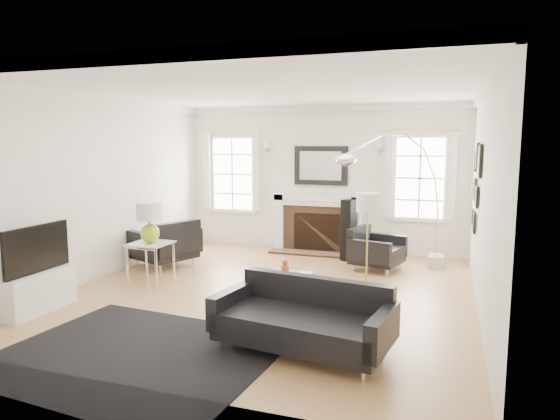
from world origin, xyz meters
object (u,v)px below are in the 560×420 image
(sofa, at_px, (304,321))
(armchair_left, at_px, (167,245))
(gourd_lamp, at_px, (149,220))
(armchair_right, at_px, (374,250))
(fireplace, at_px, (318,224))
(coffee_table, at_px, (275,286))
(arc_floor_lamp, at_px, (394,195))

(sofa, xyz_separation_m, armchair_left, (-3.17, 2.61, 0.05))
(armchair_left, relative_size, gourd_lamp, 2.04)
(armchair_right, bearing_deg, fireplace, 139.51)
(armchair_left, xyz_separation_m, coffee_table, (2.49, -1.57, -0.05))
(armchair_right, xyz_separation_m, coffee_table, (-0.87, -2.48, 0.00))
(sofa, relative_size, armchair_right, 1.85)
(fireplace, relative_size, sofa, 0.91)
(sofa, bearing_deg, armchair_right, 86.84)
(sofa, xyz_separation_m, arc_floor_lamp, (0.50, 3.49, 0.94))
(sofa, distance_m, armchair_left, 4.11)
(fireplace, relative_size, gourd_lamp, 2.82)
(gourd_lamp, bearing_deg, sofa, -29.60)
(gourd_lamp, xyz_separation_m, arc_floor_lamp, (3.33, 1.88, 0.29))
(sofa, distance_m, coffee_table, 1.24)
(armchair_left, xyz_separation_m, arc_floor_lamp, (3.66, 0.87, 0.88))
(armchair_left, xyz_separation_m, armchair_right, (3.36, 0.91, -0.05))
(sofa, distance_m, gourd_lamp, 3.32)
(fireplace, relative_size, coffee_table, 2.14)
(armchair_left, distance_m, arc_floor_lamp, 3.87)
(armchair_right, height_order, gourd_lamp, gourd_lamp)
(coffee_table, height_order, gourd_lamp, gourd_lamp)
(sofa, relative_size, coffee_table, 2.34)
(sofa, height_order, gourd_lamp, gourd_lamp)
(armchair_left, distance_m, armchair_right, 3.48)
(coffee_table, bearing_deg, arc_floor_lamp, 64.41)
(coffee_table, bearing_deg, armchair_right, 70.71)
(fireplace, bearing_deg, coffee_table, -84.22)
(fireplace, height_order, armchair_left, fireplace)
(fireplace, relative_size, arc_floor_lamp, 0.73)
(armchair_right, height_order, arc_floor_lamp, arc_floor_lamp)
(coffee_table, bearing_deg, gourd_lamp, 165.45)
(sofa, bearing_deg, fireplace, 102.69)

